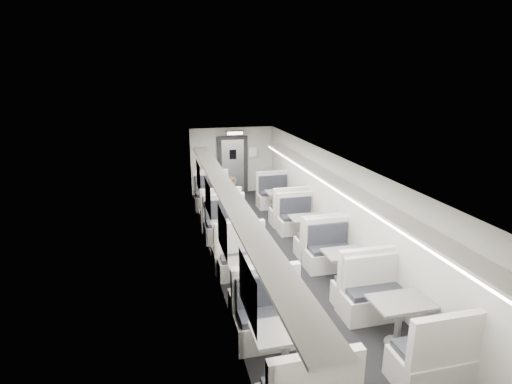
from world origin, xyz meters
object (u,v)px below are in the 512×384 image
booth_right_b (306,230)px  exit_sign (235,133)px  booth_left_c (248,277)px  vestibule_door (233,165)px  booth_right_a (281,203)px  booth_right_c (344,268)px  passenger (233,202)px  booth_right_d (398,322)px  booth_left_b (231,238)px  booth_left_a (216,205)px  booth_left_d (285,353)px

booth_right_b → exit_sign: exit_sign is taller
booth_left_c → vestibule_door: (1.00, 6.99, 0.68)m
booth_right_a → booth_right_b: bearing=-90.0°
booth_left_c → booth_right_a: 4.71m
booth_right_a → booth_right_c: bearing=-90.0°
booth_right_c → vestibule_door: (-1.00, 7.16, 0.65)m
booth_left_c → passenger: size_ratio=1.35×
booth_right_c → booth_right_d: booth_right_d is taller
booth_left_b → passenger: size_ratio=1.51×
booth_left_b → exit_sign: 5.06m
booth_right_a → booth_right_b: (0.00, -2.21, -0.02)m
booth_left_a → booth_left_b: (0.00, -2.58, -0.01)m
booth_left_a → booth_right_c: booth_left_a is taller
booth_left_a → booth_left_d: bearing=-90.0°
booth_right_b → booth_left_c: bearing=-134.3°
booth_left_a → booth_right_b: (2.00, -2.44, -0.05)m
booth_left_b → booth_right_b: booth_left_b is taller
booth_left_c → booth_left_d: size_ratio=0.86×
booth_right_a → booth_left_d: bearing=-106.7°
booth_left_d → vestibule_door: 9.47m
booth_right_d → booth_right_c: bearing=90.0°
booth_right_b → booth_right_c: booth_right_c is taller
booth_left_d → booth_right_a: size_ratio=1.07×
booth_left_a → booth_left_d: size_ratio=0.99×
booth_right_d → passenger: (-1.62, 5.72, 0.34)m
booth_left_d → vestibule_door: size_ratio=1.12×
booth_left_d → booth_right_d: 2.02m
booth_left_c → booth_left_d: bearing=-90.0°
booth_left_a → booth_right_a: (2.00, -0.23, -0.02)m
booth_left_c → booth_right_c: (2.00, -0.18, 0.02)m
booth_left_c → booth_right_c: bearing=-5.0°
booth_left_c → booth_left_d: (0.00, -2.41, 0.06)m
booth_left_b → passenger: bearing=77.3°
booth_right_a → vestibule_door: vestibule_door is taller
booth_right_c → exit_sign: size_ratio=3.48×
exit_sign → booth_right_c: bearing=-81.5°
booth_left_c → booth_right_c: booth_right_c is taller
booth_left_a → booth_right_a: booth_left_a is taller
booth_left_b → booth_right_a: 3.09m
booth_right_b → booth_right_d: booth_right_d is taller
booth_right_d → exit_sign: (-1.00, 8.63, 1.87)m
booth_left_a → passenger: bearing=-67.2°
booth_left_c → passenger: bearing=84.0°
booth_right_b → booth_right_c: bearing=-90.0°
booth_left_d → booth_right_a: 6.96m
booth_left_a → booth_right_b: booth_left_a is taller
booth_right_b → booth_left_d: bearing=-114.1°
booth_left_b → booth_right_a: (2.00, 2.35, -0.01)m
booth_right_d → booth_left_d: bearing=-171.9°
booth_right_c → booth_right_d: (0.00, -1.95, 0.03)m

